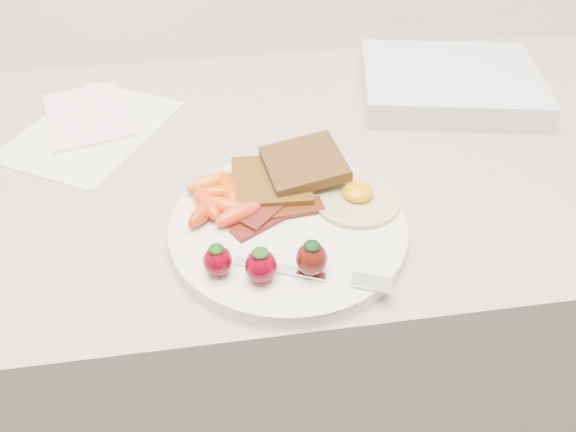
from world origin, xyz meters
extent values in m
cube|color=gray|center=(0.00, 1.70, 0.45)|extent=(2.00, 0.60, 0.90)
cylinder|color=white|center=(0.02, 1.54, 0.91)|extent=(0.27, 0.27, 0.02)
cube|color=#412C11|center=(0.01, 1.61, 0.93)|extent=(0.10, 0.10, 0.01)
cube|color=#39220E|center=(0.06, 1.62, 0.94)|extent=(0.10, 0.10, 0.02)
cylinder|color=beige|center=(0.11, 1.57, 0.92)|extent=(0.13, 0.13, 0.01)
ellipsoid|color=orange|center=(0.11, 1.57, 0.93)|extent=(0.05, 0.05, 0.02)
cube|color=#450A0C|center=(0.00, 1.55, 0.92)|extent=(0.09, 0.07, 0.00)
cube|color=black|center=(0.02, 1.56, 0.92)|extent=(0.10, 0.03, 0.00)
cube|color=#350B0B|center=(0.01, 1.57, 0.92)|extent=(0.09, 0.08, 0.00)
ellipsoid|color=#D34D00|center=(-0.05, 1.59, 0.93)|extent=(0.05, 0.02, 0.02)
ellipsoid|color=#E75414|center=(-0.05, 1.57, 0.93)|extent=(0.06, 0.04, 0.02)
ellipsoid|color=#BD350E|center=(-0.07, 1.56, 0.93)|extent=(0.04, 0.05, 0.02)
ellipsoid|color=#D63F02|center=(-0.04, 1.60, 0.93)|extent=(0.04, 0.07, 0.02)
ellipsoid|color=orange|center=(-0.06, 1.61, 0.93)|extent=(0.06, 0.04, 0.02)
ellipsoid|color=red|center=(-0.03, 1.55, 0.93)|extent=(0.06, 0.04, 0.02)
ellipsoid|color=red|center=(-0.07, 1.58, 0.93)|extent=(0.04, 0.07, 0.02)
ellipsoid|color=#6D000D|center=(-0.06, 1.48, 0.93)|extent=(0.03, 0.03, 0.03)
ellipsoid|color=#113F06|center=(-0.06, 1.48, 0.95)|extent=(0.02, 0.02, 0.01)
ellipsoid|color=#6F0010|center=(-0.01, 1.46, 0.94)|extent=(0.03, 0.03, 0.04)
ellipsoid|color=#154311|center=(-0.01, 1.46, 0.96)|extent=(0.02, 0.02, 0.01)
ellipsoid|color=#4A0F09|center=(0.04, 1.46, 0.94)|extent=(0.03, 0.03, 0.04)
ellipsoid|color=black|center=(0.04, 1.46, 0.96)|extent=(0.02, 0.02, 0.01)
cube|color=white|center=(0.01, 1.47, 0.92)|extent=(0.10, 0.05, 0.00)
cube|color=silver|center=(0.09, 1.44, 0.92)|extent=(0.05, 0.03, 0.00)
cube|color=white|center=(-0.22, 1.79, 0.90)|extent=(0.27, 0.29, 0.00)
cube|color=white|center=(-0.23, 1.83, 0.91)|extent=(0.15, 0.19, 0.01)
cube|color=silver|center=(0.32, 1.82, 0.92)|extent=(0.30, 0.26, 0.04)
camera|label=1|loc=(-0.04, 1.08, 1.35)|focal=35.00mm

